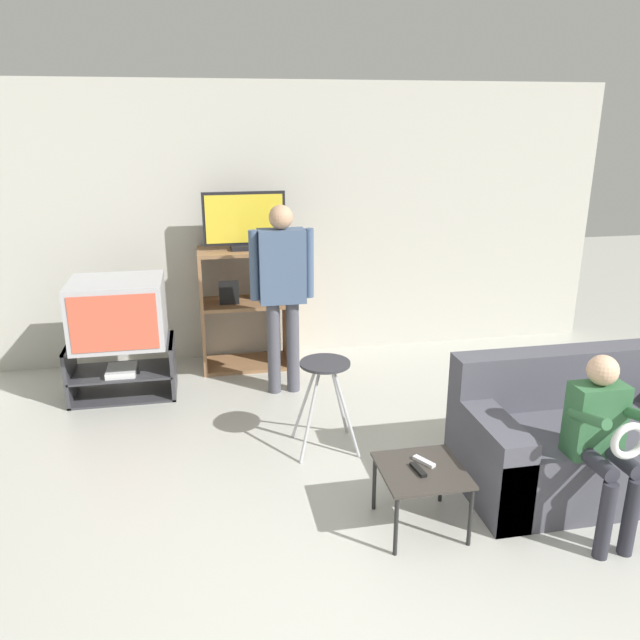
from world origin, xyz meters
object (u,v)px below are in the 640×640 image
at_px(tv_stand, 123,369).
at_px(folding_stool, 325,379).
at_px(television_main, 118,312).
at_px(couch, 581,442).
at_px(remote_control_black, 418,470).
at_px(person_seated_child, 603,433).
at_px(snack_table, 422,475).
at_px(remote_control_white, 424,461).
at_px(television_flat, 244,222).
at_px(media_shelf, 245,308).
at_px(person_standing_adult, 282,282).

xyz_separation_m(tv_stand, folding_stool, (1.51, -1.19, 0.30)).
distance_m(television_main, couch, 3.63).
bearing_deg(folding_stool, couch, -26.72).
xyz_separation_m(remote_control_black, person_seated_child, (0.98, -0.20, 0.24)).
bearing_deg(couch, television_main, 147.01).
height_order(snack_table, remote_control_white, remote_control_white).
distance_m(television_flat, couch, 3.29).
xyz_separation_m(couch, person_seated_child, (-0.21, -0.46, 0.33)).
distance_m(remote_control_white, couch, 1.15).
bearing_deg(media_shelf, folding_stool, -75.78).
bearing_deg(snack_table, television_main, 130.16).
bearing_deg(snack_table, media_shelf, 106.27).
xyz_separation_m(television_main, snack_table, (1.86, -2.20, -0.41)).
relative_size(media_shelf, person_standing_adult, 0.70).
xyz_separation_m(tv_stand, media_shelf, (1.09, 0.49, 0.34)).
distance_m(tv_stand, folding_stool, 1.95).
distance_m(tv_stand, remote_control_black, 2.89).
height_order(television_main, person_standing_adult, person_standing_adult).
bearing_deg(tv_stand, person_seated_child, -40.65).
bearing_deg(remote_control_black, media_shelf, 97.03).
bearing_deg(person_standing_adult, couch, -46.82).
bearing_deg(television_main, television_flat, 23.39).
distance_m(television_flat, person_seated_child, 3.45).
distance_m(media_shelf, couch, 3.14).
relative_size(television_main, person_standing_adult, 0.46).
bearing_deg(television_main, folding_stool, -38.56).
bearing_deg(snack_table, remote_control_white, 60.91).
bearing_deg(remote_control_white, couch, -21.31).
xyz_separation_m(tv_stand, remote_control_black, (1.84, -2.22, 0.15)).
bearing_deg(media_shelf, tv_stand, -155.81).
xyz_separation_m(folding_stool, couch, (1.52, -0.77, -0.24)).
bearing_deg(media_shelf, remote_control_white, -72.74).
height_order(tv_stand, remote_control_black, tv_stand).
distance_m(media_shelf, folding_stool, 1.74).
xyz_separation_m(snack_table, person_seated_child, (0.95, -0.22, 0.29)).
relative_size(snack_table, remote_control_black, 3.31).
xyz_separation_m(remote_control_white, couch, (1.13, 0.18, -0.09)).
xyz_separation_m(media_shelf, snack_table, (0.78, -2.69, -0.24)).
xyz_separation_m(folding_stool, snack_table, (0.36, -1.01, -0.20)).
distance_m(folding_stool, snack_table, 1.09).
relative_size(television_flat, person_standing_adult, 0.46).
height_order(tv_stand, television_main, television_main).
height_order(television_flat, snack_table, television_flat).
bearing_deg(person_standing_adult, tv_stand, 172.76).
bearing_deg(television_flat, remote_control_black, -74.86).
distance_m(television_main, folding_stool, 1.93).
xyz_separation_m(television_flat, person_standing_adult, (0.25, -0.65, -0.40)).
bearing_deg(tv_stand, media_shelf, 24.19).
distance_m(remote_control_white, person_standing_adult, 2.13).
height_order(media_shelf, folding_stool, media_shelf).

